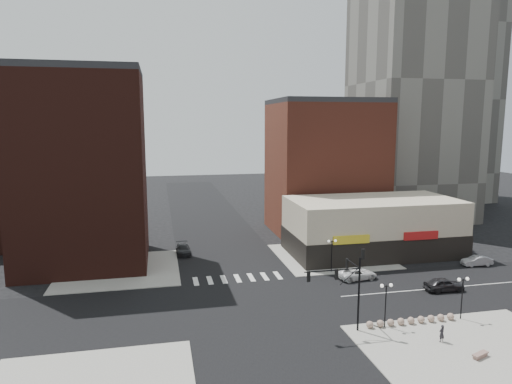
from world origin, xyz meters
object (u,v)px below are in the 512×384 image
object	(u,v)px
street_lamp_ne	(332,247)
silver_sedan	(477,261)
white_suv	(357,274)
pedestrian	(442,333)
street_lamp_se_a	(386,294)
stone_bench	(480,355)
street_lamp_se_b	(463,287)
traffic_signal	(348,279)
dark_sedan_north	(183,249)
dark_sedan_east	(444,284)

from	to	relation	value
street_lamp_ne	silver_sedan	size ratio (longest dim) A/B	1.04
street_lamp_ne	white_suv	size ratio (longest dim) A/B	0.87
pedestrian	street_lamp_se_a	bearing A→B (deg)	-63.27
stone_bench	street_lamp_se_a	bearing A→B (deg)	104.88
street_lamp_se_b	white_suv	xyz separation A→B (m)	(-4.87, 12.91, -2.62)
street_lamp_se_a	street_lamp_se_b	bearing A→B (deg)	0.00
traffic_signal	pedestrian	distance (m)	9.10
street_lamp_ne	pedestrian	bearing A→B (deg)	-83.18
traffic_signal	pedestrian	bearing A→B (deg)	-28.91
dark_sedan_north	traffic_signal	bearing A→B (deg)	-67.42
traffic_signal	stone_bench	bearing A→B (deg)	-39.13
street_lamp_se_b	pedestrian	bearing A→B (deg)	-140.90
street_lamp_ne	white_suv	xyz separation A→B (m)	(2.13, -3.09, -2.62)
pedestrian	stone_bench	xyz separation A→B (m)	(1.47, -3.06, -0.57)
street_lamp_se_a	dark_sedan_east	world-z (taller)	street_lamp_se_a
street_lamp_se_a	pedestrian	distance (m)	5.59
silver_sedan	pedestrian	bearing A→B (deg)	-40.76
white_suv	dark_sedan_east	xyz separation A→B (m)	(7.94, -5.74, 0.09)
stone_bench	pedestrian	bearing A→B (deg)	95.21
silver_sedan	street_lamp_ne	bearing A→B (deg)	-91.11
dark_sedan_east	silver_sedan	bearing A→B (deg)	-51.21
traffic_signal	dark_sedan_east	size ratio (longest dim) A/B	1.74
street_lamp_ne	dark_sedan_north	size ratio (longest dim) A/B	0.87
street_lamp_se_a	street_lamp_se_b	size ratio (longest dim) A/B	1.00
silver_sedan	dark_sedan_north	size ratio (longest dim) A/B	0.84
dark_sedan_north	pedestrian	bearing A→B (deg)	-60.20
pedestrian	street_lamp_ne	bearing A→B (deg)	-98.21
street_lamp_se_a	street_lamp_se_b	world-z (taller)	same
dark_sedan_east	traffic_signal	bearing A→B (deg)	117.59
white_suv	dark_sedan_north	distance (m)	25.31
traffic_signal	silver_sedan	distance (m)	28.91
white_suv	dark_sedan_north	bearing A→B (deg)	46.14
street_lamp_ne	pedestrian	size ratio (longest dim) A/B	2.69
street_lamp_ne	dark_sedan_east	bearing A→B (deg)	-41.21
white_suv	pedestrian	distance (m)	16.69
street_lamp_se_a	silver_sedan	world-z (taller)	street_lamp_se_a
street_lamp_ne	white_suv	world-z (taller)	street_lamp_ne
dark_sedan_east	stone_bench	bearing A→B (deg)	158.28
traffic_signal	street_lamp_se_b	world-z (taller)	traffic_signal
silver_sedan	pedestrian	xyz separation A→B (m)	(-17.61, -18.27, 0.23)
street_lamp_ne	stone_bench	bearing A→B (deg)	-80.47
dark_sedan_north	pedestrian	xyz separation A→B (m)	(20.36, -32.02, 0.20)
street_lamp_se_b	pedestrian	distance (m)	6.44
street_lamp_se_a	silver_sedan	size ratio (longest dim) A/B	1.04
dark_sedan_north	stone_bench	distance (m)	41.32
traffic_signal	stone_bench	distance (m)	12.01
pedestrian	traffic_signal	bearing A→B (deg)	-43.94
street_lamp_se_a	white_suv	distance (m)	13.55
white_suv	dark_sedan_north	world-z (taller)	dark_sedan_north
street_lamp_se_a	dark_sedan_north	xyz separation A→B (m)	(-17.00, 28.25, -2.60)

